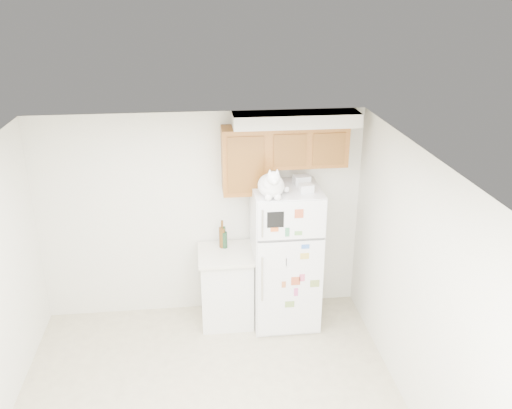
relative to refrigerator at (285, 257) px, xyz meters
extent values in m
cube|color=silver|center=(-0.95, 0.39, 0.40)|extent=(3.80, 0.04, 2.50)
cube|color=silver|center=(0.95, -1.61, 0.40)|extent=(0.04, 4.00, 2.50)
cube|color=white|center=(-0.95, -1.61, 1.65)|extent=(3.80, 4.00, 0.04)
cube|color=#8F611F|center=(0.25, 0.22, 1.27)|extent=(0.90, 0.33, 0.45)
cube|color=#8F611F|center=(-0.45, 0.22, 1.12)|extent=(0.50, 0.33, 0.75)
cube|color=silver|center=(0.13, 0.23, 1.57)|extent=(1.40, 0.37, 0.15)
cube|color=white|center=(0.00, 0.01, 0.00)|extent=(0.76, 0.72, 1.70)
cube|color=white|center=(0.00, -0.36, 0.62)|extent=(0.74, 0.03, 0.44)
cube|color=white|center=(0.00, -0.36, -0.22)|extent=(0.74, 0.03, 1.19)
cube|color=#59595B|center=(0.00, -0.36, 0.40)|extent=(0.74, 0.03, 0.02)
cylinder|color=silver|center=(-0.32, -0.39, 0.62)|extent=(0.02, 0.02, 0.32)
cylinder|color=silver|center=(-0.32, -0.39, -0.05)|extent=(0.02, 0.02, 0.55)
cube|color=black|center=(-0.18, -0.38, 0.65)|extent=(0.18, 0.00, 0.18)
cube|color=white|center=(-0.16, -0.38, 0.20)|extent=(0.22, 0.00, 0.28)
cube|color=#BB512E|center=(0.06, -0.38, -0.11)|extent=(0.10, 0.00, 0.10)
cube|color=gold|center=(0.15, -0.38, 0.20)|extent=(0.10, 0.00, 0.07)
cube|color=orange|center=(-0.19, -0.38, 0.53)|extent=(0.09, 0.00, 0.05)
cube|color=white|center=(-0.03, -0.38, 0.14)|extent=(0.06, 0.00, 0.10)
cube|color=#3563BA|center=(0.15, -0.38, 0.31)|extent=(0.09, 0.00, 0.05)
cube|color=olive|center=(0.00, -0.38, -0.41)|extent=(0.11, 0.00, 0.08)
cube|color=#CD5291|center=(0.06, -0.38, -0.25)|extent=(0.05, 0.00, 0.10)
cube|color=olive|center=(0.28, -0.38, -0.15)|extent=(0.11, 0.00, 0.09)
cube|color=#397F55|center=(-0.05, -0.38, 0.50)|extent=(0.05, 0.00, 0.10)
cube|color=#D15375|center=(0.13, -0.38, -0.07)|extent=(0.06, 0.00, 0.09)
cube|color=#C26E3C|center=(-0.08, -0.38, -0.14)|extent=(0.05, 0.00, 0.08)
cube|color=#BB502E|center=(0.07, -0.38, 0.71)|extent=(0.10, 0.00, 0.10)
cube|color=#629A4D|center=(0.07, -0.38, 0.48)|extent=(0.08, 0.00, 0.05)
cube|color=white|center=(-0.69, 0.07, -0.41)|extent=(0.60, 0.60, 0.88)
cube|color=white|center=(-0.69, 0.05, 0.05)|extent=(0.64, 0.64, 0.04)
ellipsoid|color=white|center=(-0.20, -0.18, 0.96)|extent=(0.28, 0.38, 0.24)
ellipsoid|color=white|center=(-0.20, -0.29, 1.02)|extent=(0.21, 0.16, 0.23)
sphere|color=white|center=(-0.20, -0.35, 1.10)|extent=(0.14, 0.14, 0.14)
cone|color=white|center=(-0.24, -0.35, 1.17)|extent=(0.05, 0.05, 0.05)
cone|color=white|center=(-0.17, -0.35, 1.17)|extent=(0.05, 0.05, 0.05)
cone|color=#D88C8C|center=(-0.24, -0.36, 1.17)|extent=(0.03, 0.03, 0.03)
cone|color=#D88C8C|center=(-0.17, -0.36, 1.17)|extent=(0.03, 0.03, 0.03)
sphere|color=white|center=(-0.20, -0.41, 1.08)|extent=(0.06, 0.06, 0.06)
sphere|color=white|center=(-0.25, -0.33, 0.89)|extent=(0.08, 0.08, 0.08)
sphere|color=white|center=(-0.16, -0.33, 0.89)|extent=(0.08, 0.08, 0.08)
cylinder|color=white|center=(-0.08, -0.05, 0.89)|extent=(0.17, 0.24, 0.08)
cube|color=white|center=(0.19, 0.13, 0.90)|extent=(0.19, 0.15, 0.10)
cube|color=white|center=(0.19, -0.13, 0.89)|extent=(0.17, 0.13, 0.09)
camera|label=1|loc=(-0.98, -5.53, 2.96)|focal=38.00mm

